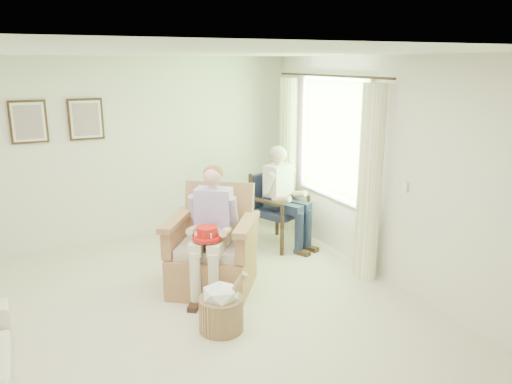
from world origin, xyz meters
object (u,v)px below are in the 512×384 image
(wicker_armchair, at_px, (211,257))
(wood_armchair, at_px, (277,206))
(person_dark, at_px, (283,190))
(person_wicker, at_px, (215,221))
(hatbox, at_px, (221,306))
(red_hat, at_px, (207,234))

(wicker_armchair, bearing_deg, wood_armchair, 71.10)
(wicker_armchair, relative_size, person_dark, 0.84)
(wicker_armchair, height_order, person_dark, person_dark)
(wicker_armchair, distance_m, person_wicker, 0.49)
(wood_armchair, xyz_separation_m, hatbox, (-1.60, -1.91, -0.30))
(wicker_armchair, distance_m, person_dark, 1.64)
(wicker_armchair, bearing_deg, person_wicker, -54.65)
(person_wicker, relative_size, person_dark, 1.02)
(wicker_armchair, bearing_deg, hatbox, -69.49)
(wicker_armchair, distance_m, red_hat, 0.52)
(person_wicker, height_order, person_dark, person_wicker)
(wicker_armchair, xyz_separation_m, red_hat, (-0.15, -0.31, 0.39))
(wicker_armchair, relative_size, hatbox, 1.85)
(hatbox, bearing_deg, wicker_armchair, 75.17)
(wood_armchair, height_order, person_dark, person_dark)
(wood_armchair, xyz_separation_m, red_hat, (-1.51, -1.28, 0.21))
(person_dark, relative_size, hatbox, 2.19)
(red_hat, bearing_deg, hatbox, -98.80)
(wood_armchair, height_order, red_hat, wood_armchair)
(red_hat, bearing_deg, wicker_armchair, 63.82)
(wood_armchair, distance_m, person_wicker, 1.79)
(wicker_armchair, height_order, red_hat, wicker_armchair)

